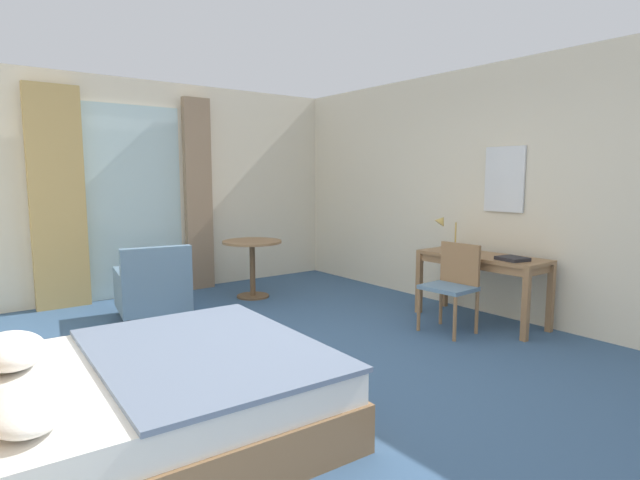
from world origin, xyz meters
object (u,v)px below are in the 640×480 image
at_px(desk_chair, 453,281).
at_px(armchair_by_window, 153,289).
at_px(desk_lamp, 446,228).
at_px(closed_book, 512,259).
at_px(bed, 144,398).
at_px(writing_desk, 482,264).
at_px(round_cafe_table, 252,255).

bearing_deg(desk_chair, armchair_by_window, 134.85).
relative_size(desk_lamp, armchair_by_window, 0.49).
distance_m(desk_lamp, armchair_by_window, 3.30).
xyz_separation_m(desk_lamp, closed_book, (-0.04, -0.87, -0.23)).
bearing_deg(bed, writing_desk, 5.14).
height_order(desk_lamp, armchair_by_window, desk_lamp).
xyz_separation_m(desk_chair, desk_lamp, (0.48, 0.50, 0.46)).
height_order(desk_chair, round_cafe_table, desk_chair).
bearing_deg(round_cafe_table, writing_desk, -60.36).
height_order(bed, desk_lamp, desk_lamp).
bearing_deg(writing_desk, bed, -174.86).
xyz_separation_m(desk_chair, armchair_by_window, (-2.24, 2.25, -0.18)).
xyz_separation_m(desk_lamp, armchair_by_window, (-2.72, 1.75, -0.64)).
xyz_separation_m(closed_book, armchair_by_window, (-2.68, 2.62, -0.41)).
xyz_separation_m(desk_lamp, round_cafe_table, (-1.36, 1.97, -0.42)).
bearing_deg(closed_book, round_cafe_table, 125.19).
xyz_separation_m(armchair_by_window, round_cafe_table, (1.36, 0.21, 0.22)).
relative_size(desk_chair, closed_book, 3.38).
xyz_separation_m(desk_chair, closed_book, (0.44, -0.37, 0.23)).
bearing_deg(desk_lamp, writing_desk, -86.94).
bearing_deg(armchair_by_window, writing_desk, -39.03).
bearing_deg(closed_book, writing_desk, 90.87).
distance_m(bed, desk_chair, 3.20).
bearing_deg(bed, desk_chair, 5.46).
relative_size(closed_book, armchair_by_window, 0.30).
relative_size(closed_book, round_cafe_table, 0.35).
distance_m(bed, round_cafe_table, 3.61).
relative_size(writing_desk, armchair_by_window, 1.58).
bearing_deg(round_cafe_table, desk_lamp, -55.30).
bearing_deg(bed, armchair_by_window, 69.86).
distance_m(desk_lamp, closed_book, 0.90).
xyz_separation_m(bed, armchair_by_window, (0.94, 2.56, 0.06)).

